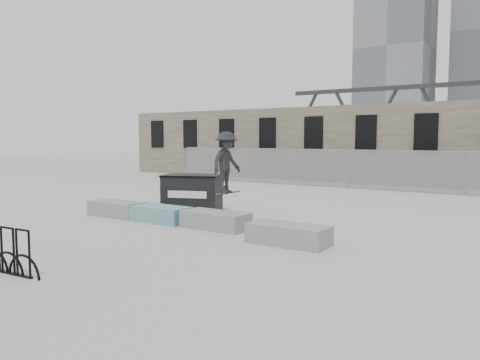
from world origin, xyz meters
name	(u,v)px	position (x,y,z in m)	size (l,w,h in m)	color
ground	(196,225)	(0.00, 0.00, 0.00)	(120.00, 120.00, 0.00)	#BABAB5
stone_wall	(373,144)	(0.00, 16.24, 2.26)	(36.00, 2.58, 4.50)	#685F4C
chainlink_fence	(349,168)	(0.00, 12.50, 1.04)	(22.06, 0.06, 2.02)	gray
planter_far_left	(117,208)	(-3.22, -0.21, 0.27)	(2.00, 0.90, 0.49)	gray
planter_center_left	(160,213)	(-1.31, -0.19, 0.27)	(2.00, 0.90, 0.49)	teal
planter_center_right	(215,219)	(0.81, -0.11, 0.27)	(2.00, 0.90, 0.49)	gray
planter_offset	(288,234)	(3.51, -0.71, 0.27)	(2.00, 0.90, 0.49)	gray
dumpster	(192,193)	(-1.75, 1.92, 0.67)	(2.33, 1.91, 1.32)	black
skateboarder	(227,162)	(0.91, 0.31, 1.90)	(0.81, 1.17, 1.90)	black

